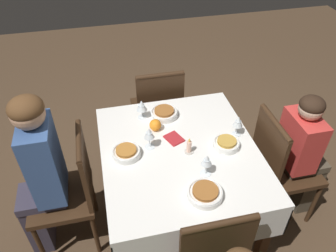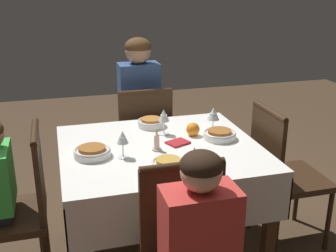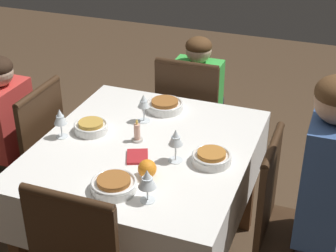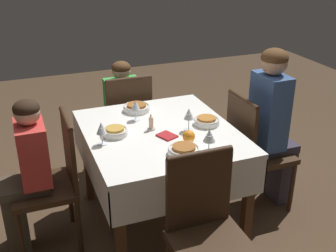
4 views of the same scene
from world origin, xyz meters
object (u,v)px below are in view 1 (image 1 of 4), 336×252
chair_north (279,164)px  wine_glass_west (142,106)px  dining_table (179,161)px  bowl_east (205,193)px  wine_glass_north (238,122)px  person_child_red (303,153)px  candle_centerpiece (189,148)px  person_adult_denim (39,172)px  wine_glass_east (207,161)px  chair_west (158,108)px  wine_glass_south (149,134)px  bowl_west (164,113)px  orange_fruit (155,125)px  bowl_south (126,152)px  napkin_red_folded (174,139)px  chair_south (71,188)px  bowl_north (227,143)px

chair_north → wine_glass_west: bearing=63.8°
dining_table → bowl_east: bowl_east is taller
chair_north → wine_glass_north: 0.49m
person_child_red → candle_centerpiece: 0.88m
wine_glass_north → candle_centerpiece: bearing=-75.2°
person_adult_denim → candle_centerpiece: size_ratio=10.95×
wine_glass_west → wine_glass_east: bearing=24.1°
chair_west → wine_glass_west: (0.41, -0.20, 0.35)m
wine_glass_east → person_adult_denim: bearing=-106.0°
wine_glass_south → candle_centerpiece: (0.10, 0.24, -0.08)m
bowl_east → wine_glass_west: bearing=-164.1°
bowl_west → chair_north: bearing=60.3°
wine_glass_east → wine_glass_west: size_ratio=1.02×
bowl_west → person_adult_denim: bearing=-69.6°
chair_west → candle_centerpiece: chair_west is taller
bowl_east → orange_fruit: orange_fruit is taller
person_adult_denim → chair_west: bearing=129.5°
person_adult_denim → orange_fruit: bearing=103.4°
wine_glass_east → candle_centerpiece: (-0.20, -0.05, -0.07)m
bowl_south → wine_glass_east: size_ratio=1.19×
bowl_south → bowl_east: same height
bowl_west → bowl_east: bearing=4.8°
person_child_red → wine_glass_west: size_ratio=7.32×
wine_glass_north → bowl_west: (-0.31, -0.44, -0.08)m
person_adult_denim → napkin_red_folded: 0.88m
chair_west → napkin_red_folded: 0.73m
chair_south → wine_glass_north: (-0.01, 1.15, 0.35)m
wine_glass_east → wine_glass_north: bearing=133.0°
chair_north → wine_glass_west: chair_north is taller
person_adult_denim → bowl_south: 0.55m
chair_south → person_adult_denim: person_adult_denim is taller
person_child_red → orange_fruit: person_child_red is taller
chair_north → bowl_west: (-0.43, -0.76, 0.27)m
dining_table → bowl_south: (-0.03, -0.34, 0.13)m
bowl_east → wine_glass_north: size_ratio=1.31×
orange_fruit → bowl_east: bearing=14.1°
bowl_south → chair_west: bearing=155.0°
wine_glass_south → wine_glass_east: (0.30, 0.28, -0.01)m
person_adult_denim → wine_glass_south: size_ratio=7.86×
bowl_north → orange_fruit: bearing=-123.0°
dining_table → bowl_east: 0.42m
wine_glass_east → wine_glass_north: 0.43m
wine_glass_north → wine_glass_east: bearing=-47.0°
chair_north → person_child_red: bearing=-90.0°
wine_glass_south → orange_fruit: wine_glass_south is taller
bowl_east → dining_table: bearing=-173.6°
chair_south → candle_centerpiece: bearing=83.9°
chair_north → bowl_west: 0.91m
orange_fruit → candle_centerpiece: bearing=31.5°
bowl_north → wine_glass_west: wine_glass_west is taller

